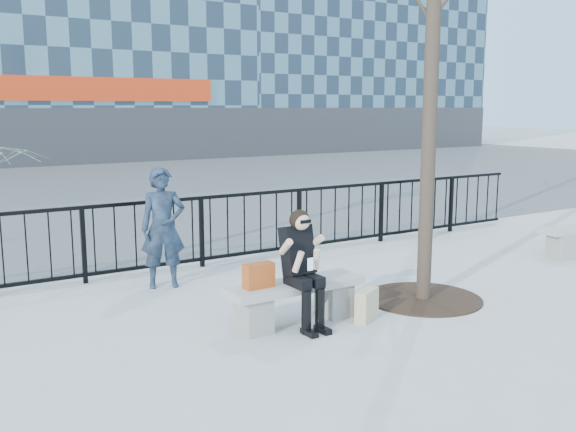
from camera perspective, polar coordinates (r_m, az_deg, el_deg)
ground at (r=7.49m, az=0.66°, el=-9.49°), size 120.00×120.00×0.00m
street_surface at (r=21.44m, az=-21.56°, el=2.44°), size 60.00×23.00×0.01m
railing at (r=9.92m, az=-8.74°, el=-1.50°), size 14.00×0.06×1.10m
tree_grate at (r=8.54m, az=11.91°, el=-7.18°), size 1.50×1.50×0.02m
bench_main at (r=7.39m, az=0.67°, el=-7.29°), size 1.65×0.46×0.49m
seated_woman at (r=7.16m, az=1.36°, el=-4.78°), size 0.50×0.64×1.34m
handbag at (r=7.09m, az=-2.63°, el=-5.30°), size 0.34×0.16×0.28m
shopping_bag at (r=7.58m, az=7.01°, el=-7.87°), size 0.41×0.31×0.37m
standing_man at (r=8.90m, az=-11.05°, el=-1.05°), size 0.69×0.55×1.66m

